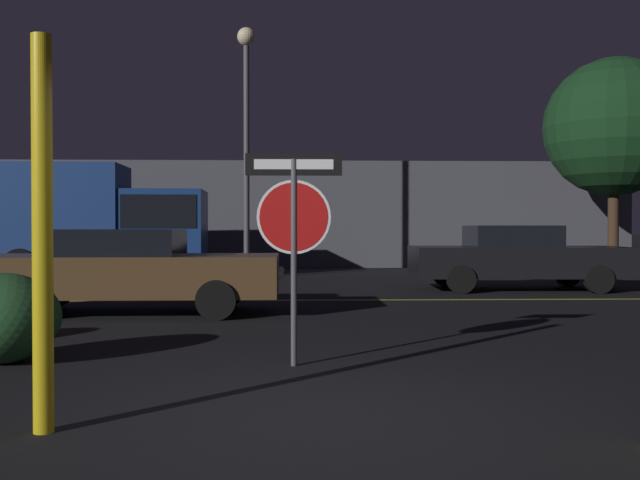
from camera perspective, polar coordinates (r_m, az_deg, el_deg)
ground_plane at (r=5.17m, az=0.41°, el=-14.39°), size 260.00×260.00×0.00m
road_center_stripe at (r=13.56m, az=-1.11°, el=-4.83°), size 39.28×0.12×0.01m
stop_sign at (r=7.06m, az=-2.11°, el=2.01°), size 0.96×0.06×2.11m
yellow_pole_left at (r=5.09m, az=-21.32°, el=0.43°), size 0.14×0.14×2.66m
hedge_bush_1 at (r=7.95m, az=-24.11°, el=-5.71°), size 1.17×1.11×0.92m
passing_car_2 at (r=11.82m, az=-15.12°, el=-2.34°), size 4.86×1.97×1.35m
passing_car_3 at (r=16.38m, az=15.44°, el=-1.34°), size 4.79×2.17×1.43m
delivery_truck at (r=20.64m, az=-17.36°, el=1.67°), size 5.90×2.43×3.11m
street_lamp at (r=19.88m, az=-5.90°, el=10.54°), size 0.50×0.50×6.85m
tree_0 at (r=23.74m, az=22.45°, el=8.33°), size 4.20×4.20×6.56m
building_backdrop at (r=26.33m, az=-3.38°, el=1.99°), size 24.75×3.77×3.69m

